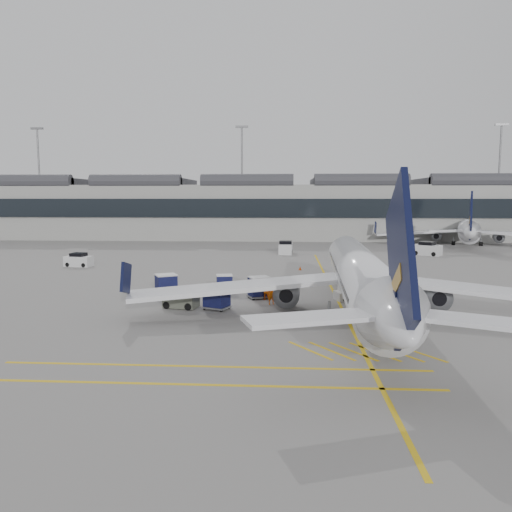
# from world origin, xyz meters

# --- Properties ---
(ground) EXTENTS (220.00, 220.00, 0.00)m
(ground) POSITION_xyz_m (0.00, 0.00, 0.00)
(ground) COLOR gray
(ground) RESTS_ON ground
(terminal) EXTENTS (200.00, 20.45, 12.40)m
(terminal) POSITION_xyz_m (0.00, 71.93, 6.14)
(terminal) COLOR #9E9E99
(terminal) RESTS_ON ground
(light_masts) EXTENTS (113.00, 0.60, 25.45)m
(light_masts) POSITION_xyz_m (-1.67, 86.00, 14.49)
(light_masts) COLOR slate
(light_masts) RESTS_ON ground
(apron_markings) EXTENTS (0.25, 60.00, 0.01)m
(apron_markings) POSITION_xyz_m (10.00, 10.00, 0.01)
(apron_markings) COLOR gold
(apron_markings) RESTS_ON ground
(airliner_main) EXTENTS (33.87, 37.06, 9.85)m
(airliner_main) POSITION_xyz_m (11.09, 1.66, 2.89)
(airliner_main) COLOR white
(airliner_main) RESTS_ON ground
(airliner_far) EXTENTS (31.29, 34.72, 9.56)m
(airliner_far) POSITION_xyz_m (38.55, 58.12, 2.81)
(airliner_far) COLOR white
(airliner_far) RESTS_ON ground
(belt_loader) EXTENTS (4.99, 2.58, 1.97)m
(belt_loader) POSITION_xyz_m (11.66, 7.40, 0.58)
(belt_loader) COLOR silver
(belt_loader) RESTS_ON ground
(baggage_cart_a) EXTENTS (2.26, 2.10, 1.91)m
(baggage_cart_a) POSITION_xyz_m (0.33, 3.00, 1.02)
(baggage_cart_a) COLOR gray
(baggage_cart_a) RESTS_ON ground
(baggage_cart_b) EXTENTS (2.22, 2.05, 1.87)m
(baggage_cart_b) POSITION_xyz_m (3.36, 7.44, 1.00)
(baggage_cart_b) COLOR gray
(baggage_cart_b) RESTS_ON ground
(baggage_cart_c) EXTENTS (1.74, 1.52, 1.62)m
(baggage_cart_c) POSITION_xyz_m (0.06, 9.99, 0.87)
(baggage_cart_c) COLOR gray
(baggage_cart_c) RESTS_ON ground
(baggage_cart_d) EXTENTS (2.34, 2.20, 1.94)m
(baggage_cart_d) POSITION_xyz_m (-4.80, 7.87, 1.04)
(baggage_cart_d) COLOR gray
(baggage_cart_d) RESTS_ON ground
(ramp_agent_a) EXTENTS (0.79, 0.67, 1.82)m
(ramp_agent_a) POSITION_xyz_m (4.50, 5.12, 0.91)
(ramp_agent_a) COLOR orange
(ramp_agent_a) RESTS_ON ground
(ramp_agent_b) EXTENTS (0.78, 0.62, 1.56)m
(ramp_agent_b) POSITION_xyz_m (3.93, 6.89, 0.78)
(ramp_agent_b) COLOR #FA620D
(ramp_agent_b) RESTS_ON ground
(pushback_tug) EXTENTS (2.83, 2.10, 1.42)m
(pushback_tug) POSITION_xyz_m (-2.53, 3.42, 0.63)
(pushback_tug) COLOR #595D4F
(pushback_tug) RESTS_ON ground
(safety_cone_nose) EXTENTS (0.34, 0.34, 0.48)m
(safety_cone_nose) POSITION_xyz_m (7.33, 24.29, 0.24)
(safety_cone_nose) COLOR #F24C0A
(safety_cone_nose) RESTS_ON ground
(safety_cone_engine) EXTENTS (0.35, 0.35, 0.48)m
(safety_cone_engine) POSITION_xyz_m (16.92, 6.96, 0.24)
(safety_cone_engine) COLOR #F24C0A
(safety_cone_engine) RESTS_ON ground
(service_van_left) EXTENTS (3.52, 2.14, 1.70)m
(service_van_left) POSITION_xyz_m (-20.24, 25.88, 0.76)
(service_van_left) COLOR silver
(service_van_left) RESTS_ON ground
(service_van_mid) EXTENTS (2.15, 4.02, 2.02)m
(service_van_mid) POSITION_xyz_m (5.60, 41.40, 0.90)
(service_van_mid) COLOR silver
(service_van_mid) RESTS_ON ground
(service_van_right) EXTENTS (4.39, 3.93, 2.04)m
(service_van_right) POSITION_xyz_m (26.63, 40.74, 0.91)
(service_van_right) COLOR silver
(service_van_right) RESTS_ON ground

